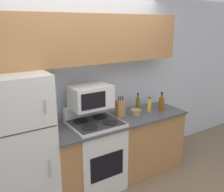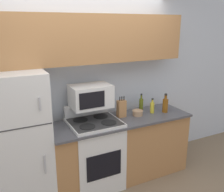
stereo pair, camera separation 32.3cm
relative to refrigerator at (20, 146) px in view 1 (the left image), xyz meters
The scene contains 11 objects.
wall_back 1.15m from the refrigerator, 20.75° to the left, with size 8.00×0.05×2.55m.
lower_cabinets 1.39m from the refrigerator, ahead, with size 1.99×0.62×0.91m.
refrigerator is the anchor object (origin of this frame).
upper_cabinets 1.52m from the refrigerator, 10.26° to the left, with size 2.67×0.34×0.61m.
stove 1.00m from the refrigerator, ahead, with size 0.65×0.60×1.11m.
microwave 1.03m from the refrigerator, ahead, with size 0.52×0.35×0.29m.
knife_block 1.39m from the refrigerator, ahead, with size 0.12×0.08×0.30m.
bowl 1.61m from the refrigerator, ahead, with size 0.15×0.15×0.08m.
bottle_olive_oil 1.77m from the refrigerator, ahead, with size 0.06×0.06×0.26m.
bottle_cooking_spray 1.86m from the refrigerator, ahead, with size 0.06×0.06×0.22m.
bottle_whiskey 2.05m from the refrigerator, ahead, with size 0.08×0.08×0.28m.
Camera 1 is at (-1.49, -2.35, 2.16)m, focal length 40.00 mm.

